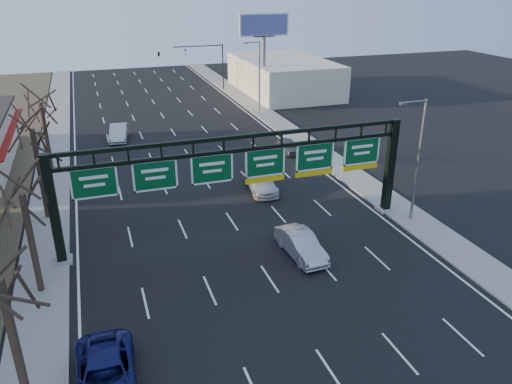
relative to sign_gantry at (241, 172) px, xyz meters
name	(u,v)px	position (x,y,z in m)	size (l,w,h in m)	color
ground	(282,298)	(-0.16, -8.00, -4.63)	(160.00, 160.00, 0.00)	black
sidewalk_left	(51,192)	(-12.96, 12.00, -4.57)	(3.00, 120.00, 0.12)	gray
sidewalk_right	(328,158)	(12.64, 12.00, -4.57)	(3.00, 120.00, 0.12)	gray
lane_markings	(201,174)	(-0.16, 12.00, -4.62)	(21.60, 120.00, 0.01)	white
sign_gantry	(241,172)	(0.00, 0.00, 0.00)	(24.60, 1.20, 7.20)	black
building_right_distant	(283,76)	(19.84, 42.00, -2.13)	(12.00, 20.00, 5.00)	beige
tree_gantry	(18,176)	(-12.96, -3.00, 2.48)	(3.60, 3.60, 8.48)	#2E2319
tree_mid	(29,115)	(-12.96, 7.00, 3.23)	(3.60, 3.60, 9.24)	#2E2319
tree_far	(38,91)	(-12.96, 17.00, 2.86)	(3.60, 3.60, 8.86)	#2E2319
streetlight_near	(418,155)	(12.31, -2.00, 0.45)	(2.15, 0.22, 9.00)	slate
streetlight_far	(258,73)	(12.31, 32.00, 0.45)	(2.15, 0.22, 9.00)	slate
billboard_right	(264,36)	(14.84, 36.98, 4.43)	(7.00, 0.50, 12.00)	slate
traffic_signal_mast	(183,56)	(5.53, 47.00, 0.87)	(10.16, 0.54, 7.00)	black
car_blue_suv	(106,377)	(-9.86, -11.95, -3.84)	(2.62, 5.68, 1.58)	#131656
car_silver_sedan	(301,245)	(2.68, -4.11, -3.84)	(1.67, 4.78, 1.58)	#A9A8AD
car_white_wagon	(261,182)	(3.81, 6.78, -3.88)	(2.09, 5.13, 1.49)	silver
car_grey_far	(289,146)	(9.72, 15.07, -3.96)	(1.57, 3.90, 1.33)	#46494C
car_silver_distant	(119,133)	(-6.28, 25.02, -3.80)	(1.77, 5.06, 1.67)	#BABBC0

